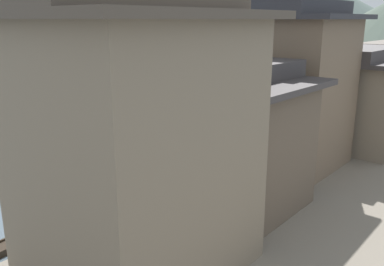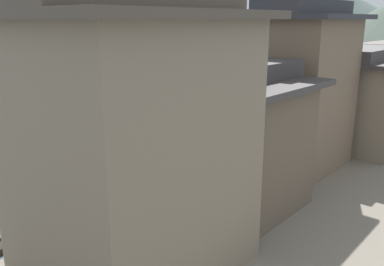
% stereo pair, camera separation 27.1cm
% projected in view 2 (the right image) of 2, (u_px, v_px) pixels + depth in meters
% --- Properties ---
extents(boat_moored_nearest, '(0.87, 4.40, 0.36)m').
position_uv_depth(boat_moored_nearest, '(256.00, 140.00, 29.58)').
color(boat_moored_nearest, brown).
rests_on(boat_moored_nearest, ground).
extents(boat_moored_second, '(1.43, 5.14, 0.54)m').
position_uv_depth(boat_moored_second, '(166.00, 175.00, 22.88)').
color(boat_moored_second, '#232326').
rests_on(boat_moored_second, ground).
extents(boat_moored_third, '(2.13, 5.52, 0.50)m').
position_uv_depth(boat_moored_third, '(301.00, 82.00, 56.96)').
color(boat_moored_third, '#33281E').
rests_on(boat_moored_third, ground).
extents(boat_moored_far, '(1.25, 4.79, 0.36)m').
position_uv_depth(boat_moored_far, '(38.00, 230.00, 17.01)').
color(boat_moored_far, '#33281E').
rests_on(boat_moored_far, ground).
extents(boat_midriver_drifting, '(2.09, 4.58, 0.85)m').
position_uv_depth(boat_midriver_drifting, '(216.00, 103.00, 41.71)').
color(boat_midriver_drifting, '#33281E').
rests_on(boat_midriver_drifting, ground).
extents(house_waterfront_nearest, '(6.72, 7.04, 8.74)m').
position_uv_depth(house_waterfront_nearest, '(131.00, 139.00, 12.53)').
color(house_waterfront_nearest, '#7F705B').
rests_on(house_waterfront_nearest, riverbank_right).
extents(house_waterfront_second, '(6.17, 5.65, 6.14)m').
position_uv_depth(house_waterfront_second, '(236.00, 137.00, 17.37)').
color(house_waterfront_second, brown).
rests_on(house_waterfront_second, riverbank_right).
extents(house_waterfront_tall, '(5.45, 6.24, 8.74)m').
position_uv_depth(house_waterfront_tall, '(299.00, 88.00, 21.83)').
color(house_waterfront_tall, '#75604C').
rests_on(house_waterfront_tall, riverbank_right).
extents(house_waterfront_narrow, '(7.12, 7.09, 6.14)m').
position_uv_depth(house_waterfront_narrow, '(355.00, 98.00, 26.18)').
color(house_waterfront_narrow, gray).
rests_on(house_waterfront_narrow, riverbank_right).
extents(mooring_post_dock_near, '(0.20, 0.20, 0.99)m').
position_uv_depth(mooring_post_dock_near, '(127.00, 199.00, 17.35)').
color(mooring_post_dock_near, '#473828').
rests_on(mooring_post_dock_near, riverbank_right).
extents(mooring_post_dock_mid, '(0.20, 0.20, 0.83)m').
position_uv_depth(mooring_post_dock_mid, '(268.00, 142.00, 25.69)').
color(mooring_post_dock_mid, '#473828').
rests_on(mooring_post_dock_mid, riverbank_right).
extents(mooring_post_dock_far, '(0.20, 0.20, 0.78)m').
position_uv_depth(mooring_post_dock_far, '(341.00, 112.00, 34.16)').
color(mooring_post_dock_far, '#473828').
rests_on(mooring_post_dock_far, riverbank_right).
extents(hill_far_east, '(59.56, 59.56, 15.43)m').
position_uv_depth(hill_far_east, '(344.00, 22.00, 109.49)').
color(hill_far_east, '#4C5B56').
rests_on(hill_far_east, ground).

